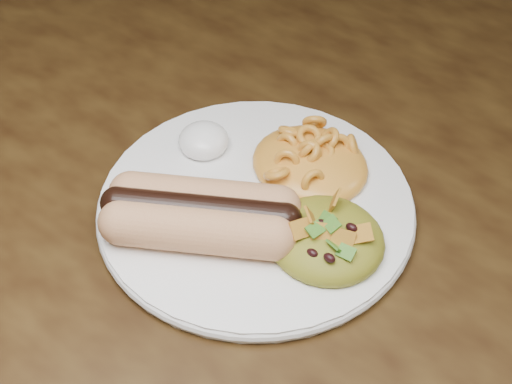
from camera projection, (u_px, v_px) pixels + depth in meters
The scene contains 7 objects.
table at pixel (428, 265), 0.69m from camera, with size 1.60×0.90×0.75m.
plate at pixel (256, 207), 0.60m from camera, with size 0.24×0.24×0.01m, color white.
hotdog at pixel (200, 214), 0.56m from camera, with size 0.12×0.12×0.03m.
mac_and_cheese at pixel (311, 152), 0.61m from camera, with size 0.10×0.09×0.04m, color orange.
sour_cream at pixel (203, 136), 0.63m from camera, with size 0.04×0.04×0.02m, color white.
taco_salad at pixel (327, 232), 0.55m from camera, with size 0.09×0.08×0.04m.
fork at pixel (235, 160), 0.64m from camera, with size 0.02×0.12×0.00m, color white.
Camera 1 is at (0.15, -0.43, 1.19)m, focal length 55.00 mm.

